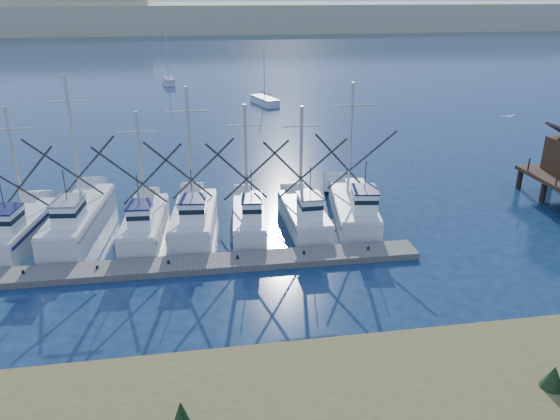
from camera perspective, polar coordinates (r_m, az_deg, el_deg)
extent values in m
plane|color=#0C1F38|center=(28.96, 7.40, -9.70)|extent=(500.00, 500.00, 0.00)
cube|color=slate|center=(32.51, -11.54, -5.81)|extent=(29.84, 2.30, 0.40)
cube|color=tan|center=(233.83, -7.93, 19.37)|extent=(360.00, 60.00, 10.00)
cube|color=silver|center=(38.54, -25.43, -2.08)|extent=(3.47, 8.00, 1.58)
cube|color=white|center=(36.23, -26.60, -1.12)|extent=(1.60, 2.07, 1.50)
cylinder|color=#B7B2A8|center=(38.37, -25.98, 4.57)|extent=(0.22, 0.22, 6.98)
cube|color=silver|center=(38.50, -20.20, -1.14)|extent=(3.61, 9.83, 1.75)
cube|color=white|center=(35.67, -21.18, -0.27)|extent=(1.74, 2.49, 1.50)
cylinder|color=#B7B2A8|center=(38.46, -20.79, 6.84)|extent=(0.22, 0.22, 8.48)
cube|color=silver|center=(37.10, -13.93, -1.57)|extent=(2.92, 7.91, 1.39)
cube|color=white|center=(34.72, -14.35, -0.68)|extent=(1.51, 1.99, 1.50)
cylinder|color=#B7B2A8|center=(36.99, -14.37, 4.93)|extent=(0.22, 0.22, 6.61)
cube|color=silver|center=(36.90, -8.97, -1.14)|extent=(3.43, 8.00, 1.57)
cube|color=white|center=(34.48, -9.06, -0.07)|extent=(1.72, 2.05, 1.50)
cylinder|color=#B7B2A8|center=(36.61, -9.44, 6.51)|extent=(0.22, 0.22, 7.90)
cube|color=silver|center=(36.89, -3.26, -1.06)|extent=(2.74, 7.47, 1.38)
cube|color=white|center=(34.62, -2.96, -0.06)|extent=(1.37, 1.89, 1.50)
cylinder|color=#B7B2A8|center=(36.66, -3.61, 5.67)|extent=(0.22, 0.22, 6.91)
cube|color=silver|center=(37.33, 2.49, -0.77)|extent=(2.48, 7.13, 1.36)
cube|color=white|center=(35.15, 3.12, 0.24)|extent=(1.40, 1.75, 1.50)
cylinder|color=#B7B2A8|center=(37.10, 2.21, 5.72)|extent=(0.22, 0.22, 6.73)
cube|color=silver|center=(38.99, 7.64, 0.12)|extent=(4.03, 9.14, 1.44)
cube|color=white|center=(36.45, 8.76, 0.95)|extent=(1.87, 2.37, 1.50)
cylinder|color=#B7B2A8|center=(38.90, 7.35, 7.35)|extent=(0.22, 0.22, 7.91)
cube|color=silver|center=(78.82, -1.61, 11.30)|extent=(3.57, 6.17, 0.90)
cylinder|color=#B7B2A8|center=(78.46, -1.67, 14.24)|extent=(0.12, 0.12, 7.20)
cube|color=silver|center=(98.54, -11.54, 13.05)|extent=(2.21, 5.87, 0.90)
cylinder|color=#B7B2A8|center=(98.31, -11.72, 15.40)|extent=(0.12, 0.12, 7.20)
sphere|color=white|center=(38.36, 22.62, 9.02)|extent=(0.18, 0.18, 0.18)
cube|color=white|center=(38.22, 22.29, 9.06)|extent=(0.43, 0.11, 0.12)
cube|color=white|center=(38.49, 22.97, 9.04)|extent=(0.43, 0.11, 0.12)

